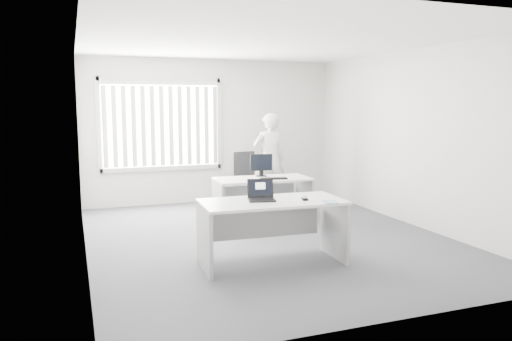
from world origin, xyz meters
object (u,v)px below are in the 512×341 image
object	(u,v)px
desk_far	(262,190)
office_chair	(247,191)
laptop	(262,191)
desk_near	(272,218)
monitor	(261,165)
person	(270,159)

from	to	relation	value
desk_far	office_chair	xyz separation A→B (m)	(0.08, 0.98, -0.19)
laptop	desk_far	bearing A→B (deg)	82.16
desk_near	monitor	distance (m)	2.51
desk_far	laptop	world-z (taller)	laptop
monitor	laptop	bearing A→B (deg)	-103.62
laptop	monitor	xyz separation A→B (m)	(0.89, 2.35, -0.00)
office_chair	monitor	distance (m)	0.97
office_chair	monitor	world-z (taller)	monitor
monitor	office_chair	bearing A→B (deg)	95.46
desk_near	monitor	xyz separation A→B (m)	(0.76, 2.37, 0.34)
desk_far	laptop	distance (m)	2.34
desk_far	monitor	size ratio (longest dim) A/B	4.20
desk_near	monitor	size ratio (longest dim) A/B	4.61
desk_far	office_chair	bearing A→B (deg)	87.47
office_chair	laptop	size ratio (longest dim) A/B	3.30
office_chair	laptop	bearing A→B (deg)	-114.53
desk_far	monitor	bearing A→B (deg)	76.83
desk_near	desk_far	world-z (taller)	desk_near
office_chair	person	size ratio (longest dim) A/B	0.60
office_chair	person	distance (m)	0.80
desk_near	monitor	world-z (taller)	monitor
office_chair	laptop	xyz separation A→B (m)	(-0.91, -3.12, 0.58)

